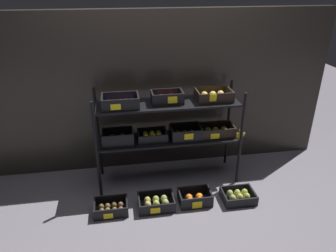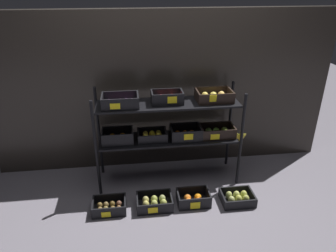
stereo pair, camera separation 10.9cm
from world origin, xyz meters
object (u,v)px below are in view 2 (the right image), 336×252
Objects in this scene: crate_ground_orange at (193,199)px; crate_ground_pear at (154,202)px; crate_ground_right_pear at (237,198)px; display_rack at (170,122)px; crate_ground_kiwi at (109,207)px.

crate_ground_pear is at bearing -179.58° from crate_ground_orange.
crate_ground_pear is at bearing 177.77° from crate_ground_right_pear.
crate_ground_pear is 0.40m from crate_ground_orange.
display_rack is at bearing 110.58° from crate_ground_orange.
crate_ground_orange reaches higher than crate_ground_kiwi.
crate_ground_pear is 1.08× the size of crate_ground_orange.
crate_ground_pear is 0.85m from crate_ground_right_pear.
display_rack is 1.06m from crate_ground_kiwi.
crate_ground_kiwi is 1.00× the size of crate_ground_orange.
display_rack is 4.93× the size of crate_ground_orange.
crate_ground_orange is at bearing -69.42° from display_rack.
crate_ground_kiwi is at bearing 178.68° from crate_ground_right_pear.
crate_ground_orange is 1.00× the size of crate_ground_right_pear.
display_rack is 0.85m from crate_ground_pear.
crate_ground_kiwi is 0.92× the size of crate_ground_pear.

